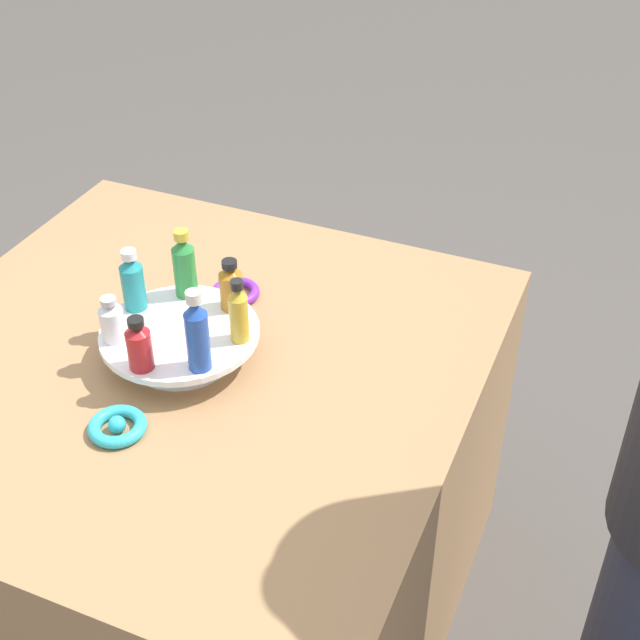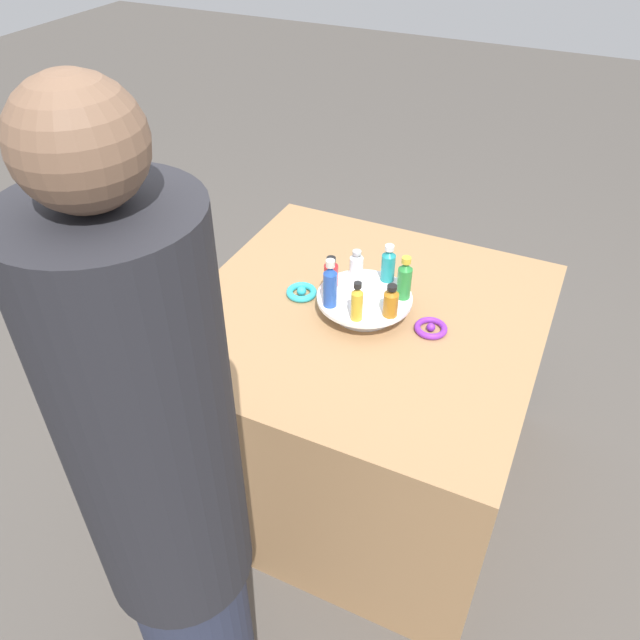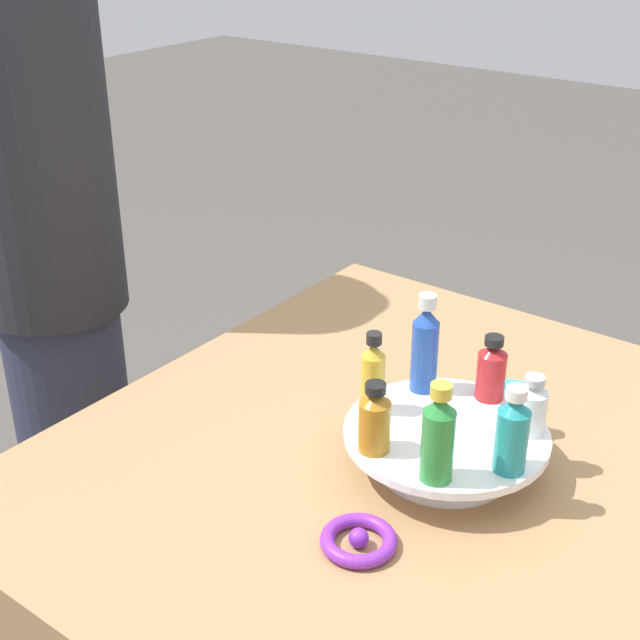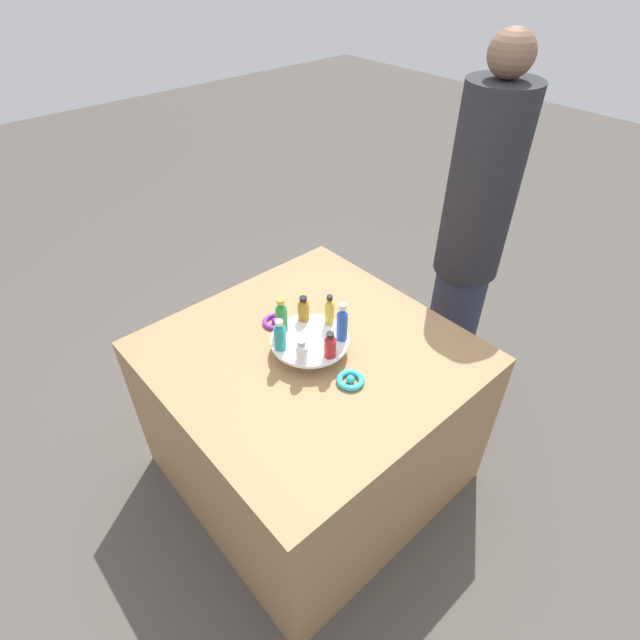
{
  "view_description": "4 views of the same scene",
  "coord_description": "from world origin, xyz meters",
  "views": [
    {
      "loc": [
        1.05,
        0.71,
        1.72
      ],
      "look_at": [
        0.01,
        0.27,
        0.88
      ],
      "focal_mm": 50.0,
      "sensor_mm": 36.0,
      "label": 1
    },
    {
      "loc": [
        -0.51,
        1.4,
        1.85
      ],
      "look_at": [
        0.01,
        0.29,
        0.89
      ],
      "focal_mm": 35.0,
      "sensor_mm": 36.0,
      "label": 2
    },
    {
      "loc": [
        -0.92,
        -0.48,
        1.45
      ],
      "look_at": [
        0.01,
        0.22,
        0.87
      ],
      "focal_mm": 50.0,
      "sensor_mm": 36.0,
      "label": 3
    },
    {
      "loc": [
        1.01,
        -0.85,
        1.94
      ],
      "look_at": [
        0.0,
        0.05,
        0.83
      ],
      "focal_mm": 28.0,
      "sensor_mm": 36.0,
      "label": 4
    }
  ],
  "objects": [
    {
      "name": "bottle_gold",
      "position": [
        -0.02,
        0.11,
        0.83
      ],
      "size": [
        0.03,
        0.03,
        0.12
      ],
      "color": "gold",
      "rests_on": "display_stand"
    },
    {
      "name": "party_table",
      "position": [
        0.0,
        0.0,
        0.36
      ],
      "size": [
        1.04,
        1.04,
        0.71
      ],
      "color": "#9E754C",
      "rests_on": "ground_plane"
    },
    {
      "name": "display_stand",
      "position": [
        0.0,
        0.0,
        0.75
      ],
      "size": [
        0.28,
        0.28,
        0.06
      ],
      "color": "white",
      "rests_on": "party_table"
    },
    {
      "name": "ribbon_bow_purple",
      "position": [
        -0.21,
        -0.0,
        0.72
      ],
      "size": [
        0.1,
        0.1,
        0.03
      ],
      "color": "purple",
      "rests_on": "party_table"
    },
    {
      "name": "person_figure",
      "position": [
        0.03,
        0.89,
        0.84
      ],
      "size": [
        0.28,
        0.28,
        1.65
      ],
      "rotation": [
        0.0,
        0.0,
        -1.61
      ],
      "color": "#282D42",
      "rests_on": "ground_plane"
    },
    {
      "name": "bottle_green",
      "position": [
        -0.1,
        -0.04,
        0.84
      ],
      "size": [
        0.04,
        0.04,
        0.14
      ],
      "color": "#288438",
      "rests_on": "display_stand"
    },
    {
      "name": "bottle_blue",
      "position": [
        0.07,
        0.08,
        0.84
      ],
      "size": [
        0.04,
        0.04,
        0.15
      ],
      "color": "#234CAD",
      "rests_on": "display_stand"
    },
    {
      "name": "bottle_teal",
      "position": [
        -0.03,
        -0.11,
        0.83
      ],
      "size": [
        0.04,
        0.04,
        0.12
      ],
      "color": "teal",
      "rests_on": "display_stand"
    },
    {
      "name": "bottle_clear",
      "position": [
        0.06,
        -0.09,
        0.81
      ],
      "size": [
        0.04,
        0.04,
        0.09
      ],
      "color": "silver",
      "rests_on": "display_stand"
    },
    {
      "name": "bottle_amber",
      "position": [
        -0.1,
        0.05,
        0.82
      ],
      "size": [
        0.04,
        0.04,
        0.1
      ],
      "color": "#AD6B19",
      "rests_on": "display_stand"
    },
    {
      "name": "ground_plane",
      "position": [
        0.0,
        0.0,
        0.0
      ],
      "size": [
        12.0,
        12.0,
        0.0
      ],
      "primitive_type": "plane",
      "color": "#4C4742"
    },
    {
      "name": "ribbon_bow_teal",
      "position": [
        0.21,
        0.0,
        0.72
      ],
      "size": [
        0.1,
        0.1,
        0.03
      ],
      "color": "#2DB7CC",
      "rests_on": "party_table"
    },
    {
      "name": "bottle_red",
      "position": [
        0.11,
        -0.01,
        0.82
      ],
      "size": [
        0.04,
        0.04,
        0.1
      ],
      "color": "#B21E23",
      "rests_on": "display_stand"
    }
  ]
}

